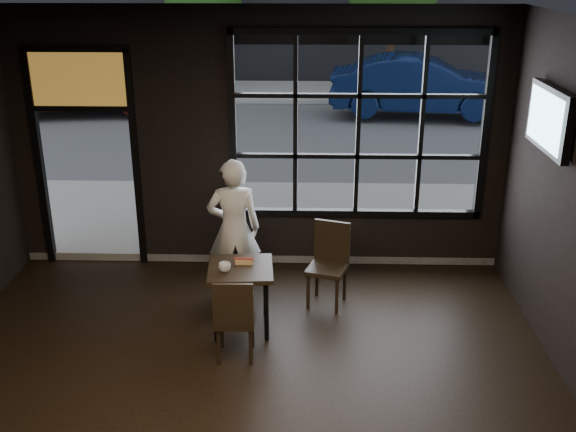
{
  "coord_description": "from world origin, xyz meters",
  "views": [
    {
      "loc": [
        0.59,
        -4.37,
        3.69
      ],
      "look_at": [
        0.4,
        2.2,
        1.15
      ],
      "focal_mm": 42.0,
      "sensor_mm": 36.0,
      "label": 1
    }
  ],
  "objects_px": {
    "navy_car": "(420,85)",
    "man": "(234,229)",
    "chair_near": "(235,316)",
    "cafe_table": "(241,298)"
  },
  "relations": [
    {
      "from": "cafe_table",
      "to": "chair_near",
      "type": "xyz_separation_m",
      "value": [
        -0.01,
        -0.54,
        0.08
      ]
    },
    {
      "from": "chair_near",
      "to": "man",
      "type": "height_order",
      "value": "man"
    },
    {
      "from": "man",
      "to": "chair_near",
      "type": "bearing_deg",
      "value": 89.02
    },
    {
      "from": "cafe_table",
      "to": "chair_near",
      "type": "bearing_deg",
      "value": -95.44
    },
    {
      "from": "chair_near",
      "to": "navy_car",
      "type": "relative_size",
      "value": 0.21
    },
    {
      "from": "chair_near",
      "to": "cafe_table",
      "type": "bearing_deg",
      "value": -92.09
    },
    {
      "from": "navy_car",
      "to": "man",
      "type": "bearing_deg",
      "value": 164.92
    },
    {
      "from": "navy_car",
      "to": "chair_near",
      "type": "bearing_deg",
      "value": 167.97
    },
    {
      "from": "cafe_table",
      "to": "man",
      "type": "distance_m",
      "value": 0.9
    },
    {
      "from": "cafe_table",
      "to": "man",
      "type": "xyz_separation_m",
      "value": [
        -0.14,
        0.76,
        0.46
      ]
    }
  ]
}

